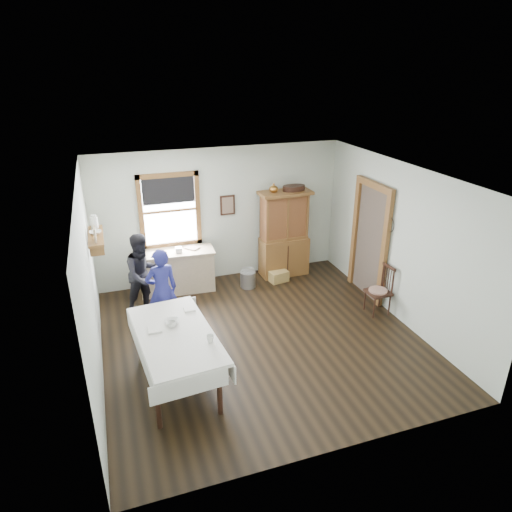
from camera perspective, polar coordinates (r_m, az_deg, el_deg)
The scene contains 20 objects.
room at distance 6.98m, azimuth 0.72°, elevation -0.93°, with size 5.01×5.01×2.70m.
window at distance 8.92m, azimuth -10.77°, elevation 6.08°, with size 1.18×0.07×1.48m.
doorway at distance 8.79m, azimuth 14.08°, elevation 2.27°, with size 0.09×1.14×2.22m.
wall_shelf at distance 7.98m, azimuth -19.43°, elevation 2.62°, with size 0.24×1.00×0.44m.
framed_picture at distance 9.15m, azimuth -3.57°, elevation 6.35°, with size 0.30×0.04×0.40m, color black.
rug_beater at distance 8.18m, azimuth 16.45°, elevation 4.58°, with size 0.27×0.27×0.01m, color black.
work_counter at distance 9.05m, azimuth -9.84°, elevation -1.85°, with size 1.46×0.55×0.84m, color tan.
china_hutch at distance 9.46m, azimuth 3.56°, elevation 2.77°, with size 1.06×0.50×1.81m, color brown.
dining_table at distance 6.63m, azimuth -9.82°, elevation -12.31°, with size 1.03×1.95×0.78m, color white.
spindle_chair at distance 8.40m, azimuth 15.06°, elevation -4.12°, with size 0.42×0.42×0.91m, color black.
pail at distance 9.16m, azimuth -1.01°, elevation -2.91°, with size 0.31×0.31×0.33m, color #A4A8AD.
wicker_basket at distance 9.43m, azimuth 2.82°, elevation -2.51°, with size 0.38×0.27×0.22m, color tan.
woman_blue at distance 7.71m, azimuth -11.64°, elevation -4.56°, with size 0.49×0.32×1.35m, color navy.
figure_dark at distance 8.28m, azimuth -13.83°, elevation -2.58°, with size 0.68×0.53×1.39m, color black.
table_cup_a at distance 6.54m, azimuth -10.45°, elevation -8.38°, with size 0.12×0.12×0.09m, color white.
table_cup_b at distance 6.15m, azimuth -5.74°, elevation -10.24°, with size 0.11×0.11×0.10m, color white.
table_bowl at distance 6.64m, azimuth -10.45°, elevation -8.02°, with size 0.23×0.23×0.06m, color white.
counter_book at distance 8.89m, azimuth -8.37°, elevation 0.79°, with size 0.17×0.23×0.02m, color #786150.
counter_bowl at distance 8.73m, azimuth -11.88°, elevation 0.24°, with size 0.19×0.19×0.06m, color white.
shelf_bowl at distance 7.99m, azimuth -19.45°, elevation 2.81°, with size 0.22×0.22×0.05m, color white.
Camera 1 is at (-2.14, -5.99, 4.22)m, focal length 32.00 mm.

